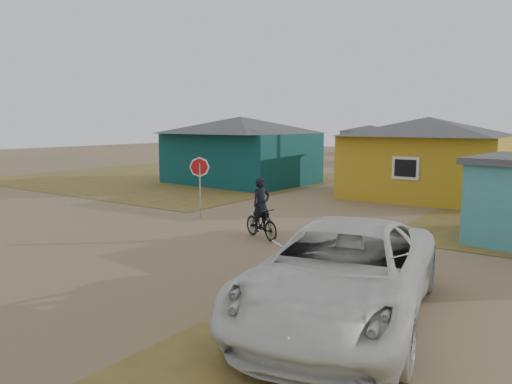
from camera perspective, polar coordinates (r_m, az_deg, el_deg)
ground at (r=14.80m, az=-7.40°, el=-6.23°), size 120.00×120.00×0.00m
grass_nw at (r=33.64m, az=-9.75°, el=1.62°), size 20.00×18.00×0.00m
house_teal at (r=30.21m, az=-1.78°, el=4.94°), size 8.93×7.08×4.00m
house_yellow at (r=25.59m, az=18.97°, el=3.88°), size 7.72×6.76×3.90m
house_pale_west at (r=47.23m, az=16.11°, el=5.44°), size 7.04×6.15×3.60m
house_pale_north at (r=61.31m, az=12.83°, el=5.93°), size 6.28×5.81×3.40m
stop_sign at (r=19.00m, az=-6.46°, el=2.18°), size 0.72×0.31×2.33m
cyclist at (r=15.58m, az=0.60°, el=-2.82°), size 1.76×1.06×1.92m
vehicle at (r=9.35m, az=9.82°, el=-9.09°), size 4.20×6.79×1.75m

